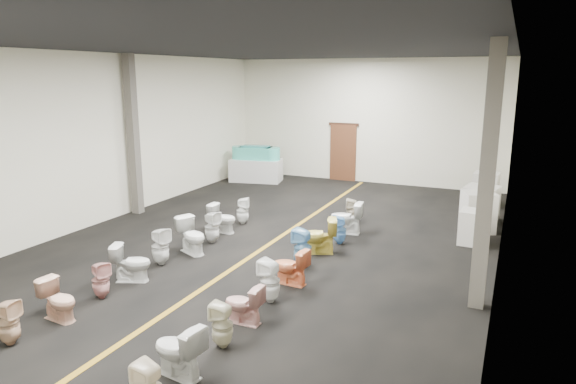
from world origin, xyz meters
name	(u,v)px	position (x,y,z in m)	size (l,w,h in m)	color
floor	(269,244)	(0.00, 0.00, 0.00)	(16.00, 16.00, 0.00)	black
ceiling	(268,48)	(0.00, 0.00, 4.50)	(16.00, 16.00, 0.00)	black
wall_back	(365,121)	(0.00, 8.00, 2.25)	(10.00, 10.00, 0.00)	beige
wall_left	(100,139)	(-5.00, 0.00, 2.25)	(16.00, 16.00, 0.00)	beige
wall_right	(506,166)	(5.00, 0.00, 2.25)	(16.00, 16.00, 0.00)	beige
aisle_stripe	(269,244)	(0.00, 0.00, 0.00)	(0.12, 15.60, 0.01)	#9A6E16
back_door	(343,153)	(-0.80, 7.94, 1.05)	(1.00, 0.10, 2.10)	#562D19
door_frame	(344,124)	(-0.80, 7.95, 2.12)	(1.15, 0.08, 0.10)	#331C11
column_left	(133,136)	(-4.75, 1.00, 2.25)	(0.25, 0.25, 4.50)	#59544C
column_right	(487,179)	(4.75, -1.50, 2.25)	(0.25, 0.25, 4.50)	#59544C
display_table	(256,170)	(-3.71, 6.42, 0.42)	(1.87, 0.94, 0.83)	silver
bathtub	(256,153)	(-3.71, 6.42, 1.07)	(1.85, 0.82, 0.55)	#46C9B5
appliance_crate_a	(474,227)	(4.40, 2.02, 0.41)	(0.63, 0.63, 0.81)	silver
appliance_crate_b	(478,212)	(4.40, 3.14, 0.51)	(0.75, 0.75, 1.03)	silver
appliance_crate_c	(481,203)	(4.40, 4.24, 0.48)	(0.84, 0.84, 0.95)	beige
appliance_crate_d	(486,189)	(4.40, 6.07, 0.51)	(0.71, 0.71, 1.01)	silver
toilet_left_1	(8,322)	(-1.49, -5.73, 0.35)	(0.32, 0.32, 0.70)	#D3A985
toilet_left_2	(59,300)	(-1.44, -4.84, 0.35)	(0.39, 0.68, 0.69)	#E3AD90
toilet_left_3	(101,280)	(-1.44, -3.92, 0.34)	(0.31, 0.32, 0.69)	#D1908D
toilet_left_4	(132,263)	(-1.46, -3.07, 0.37)	(0.42, 0.73, 0.74)	silver
toilet_left_5	(160,246)	(-1.51, -2.13, 0.40)	(0.36, 0.37, 0.80)	white
toilet_left_6	(192,236)	(-1.31, -1.25, 0.41)	(0.45, 0.80, 0.81)	white
toilet_left_7	(212,227)	(-1.31, -0.44, 0.38)	(0.34, 0.35, 0.76)	white
toilet_left_8	(223,218)	(-1.50, 0.37, 0.36)	(0.41, 0.71, 0.73)	white
toilet_left_9	(243,211)	(-1.41, 1.24, 0.36)	(0.33, 0.33, 0.72)	white
toilet_right_1	(178,350)	(1.31, -5.39, 0.38)	(0.43, 0.75, 0.76)	silver
toilet_right_2	(222,325)	(1.45, -4.50, 0.35)	(0.31, 0.32, 0.70)	beige
toilet_right_3	(244,304)	(1.37, -3.72, 0.33)	(0.37, 0.65, 0.66)	#D69D95
toilet_right_4	(270,281)	(1.40, -2.83, 0.39)	(0.35, 0.36, 0.78)	white
toilet_right_5	(291,266)	(1.42, -1.95, 0.36)	(0.40, 0.70, 0.71)	#EF7E4B
toilet_right_6	(303,248)	(1.27, -1.01, 0.41)	(0.37, 0.38, 0.83)	#70AED9
toilet_right_7	(319,236)	(1.28, -0.10, 0.41)	(0.46, 0.80, 0.82)	#D9C34D
toilet_right_8	(340,230)	(1.50, 0.73, 0.34)	(0.31, 0.32, 0.69)	#78B8F2
toilet_right_9	(346,218)	(1.40, 1.57, 0.41)	(0.46, 0.80, 0.82)	white
toilet_right_10	(352,212)	(1.29, 2.42, 0.35)	(0.31, 0.32, 0.70)	beige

